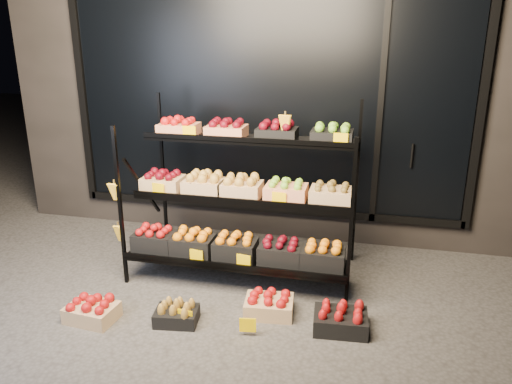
% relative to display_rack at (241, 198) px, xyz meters
% --- Properties ---
extents(ground, '(24.00, 24.00, 0.00)m').
position_rel_display_rack_xyz_m(ground, '(0.01, -0.60, -0.79)').
color(ground, '#514F4C').
rests_on(ground, ground).
extents(building, '(6.00, 2.08, 3.50)m').
position_rel_display_rack_xyz_m(building, '(0.01, 1.99, 0.96)').
color(building, '#2D2826').
rests_on(building, ground).
extents(display_rack, '(2.18, 1.02, 1.66)m').
position_rel_display_rack_xyz_m(display_rack, '(0.00, 0.00, 0.00)').
color(display_rack, black).
rests_on(display_rack, ground).
extents(tag_floor_a, '(0.13, 0.01, 0.12)m').
position_rel_display_rack_xyz_m(tag_floor_a, '(-0.21, -1.00, -0.73)').
color(tag_floor_a, '#FFC800').
rests_on(tag_floor_a, ground).
extents(tag_floor_b, '(0.13, 0.01, 0.12)m').
position_rel_display_rack_xyz_m(tag_floor_b, '(0.31, -1.00, -0.73)').
color(tag_floor_b, '#FFC800').
rests_on(tag_floor_b, ground).
extents(floor_crate_left, '(0.42, 0.33, 0.20)m').
position_rel_display_rack_xyz_m(floor_crate_left, '(-0.99, -1.07, -0.69)').
color(floor_crate_left, tan).
rests_on(floor_crate_left, ground).
extents(floor_crate_midleft, '(0.37, 0.30, 0.18)m').
position_rel_display_rack_xyz_m(floor_crate_midleft, '(-0.30, -0.95, -0.70)').
color(floor_crate_midleft, black).
rests_on(floor_crate_midleft, ground).
extents(floor_crate_midright, '(0.43, 0.34, 0.20)m').
position_rel_display_rack_xyz_m(floor_crate_midright, '(0.41, -0.65, -0.69)').
color(floor_crate_midright, tan).
rests_on(floor_crate_midright, ground).
extents(floor_crate_right, '(0.45, 0.34, 0.21)m').
position_rel_display_rack_xyz_m(floor_crate_right, '(1.01, -0.74, -0.69)').
color(floor_crate_right, black).
rests_on(floor_crate_right, ground).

